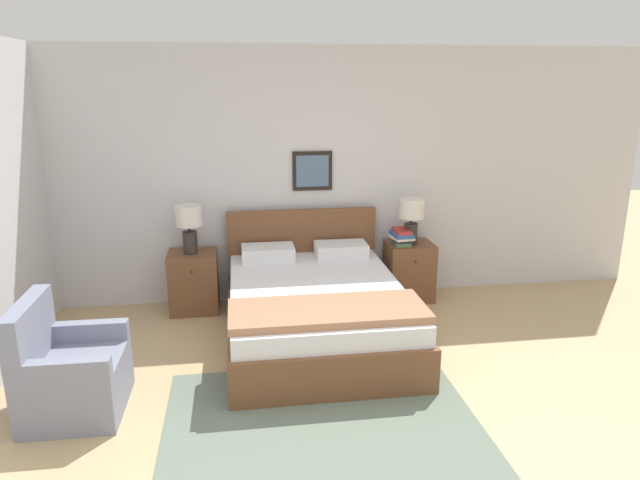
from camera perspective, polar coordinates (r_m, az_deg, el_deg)
ground_plane at (r=3.73m, az=4.29°, el=-21.46°), size 16.00×16.00×0.00m
wall_back at (r=5.93m, az=-1.62°, el=6.41°), size 7.45×0.09×2.60m
area_rug_main at (r=4.05m, az=0.26°, el=-18.04°), size 2.13×1.68×0.01m
bed at (r=5.12m, az=-0.43°, el=-6.95°), size 1.55×2.12×0.98m
armchair at (r=4.43m, az=-23.81°, el=-12.16°), size 0.65×0.71×0.83m
nightstand_near_window at (r=5.87m, az=-12.49°, el=-4.07°), size 0.48×0.43×0.61m
nightstand_by_door at (r=6.12m, az=8.88°, el=-3.08°), size 0.48×0.43×0.61m
table_lamp_near_window at (r=5.68m, az=-12.97°, el=1.72°), size 0.25×0.25×0.48m
table_lamp_by_door at (r=5.93m, az=9.13°, el=2.50°), size 0.25×0.25×0.48m
book_thick_bottom at (r=5.95m, az=8.14°, el=-0.29°), size 0.17×0.24×0.04m
book_hardcover_middle at (r=5.94m, az=8.15°, el=0.02°), size 0.21×0.24×0.03m
book_novel_upper at (r=5.94m, az=8.16°, el=0.27°), size 0.23×0.27×0.03m
book_slim_near_top at (r=5.93m, az=8.17°, el=0.59°), size 0.20×0.27×0.04m
book_paperback_top at (r=5.92m, az=8.18°, el=0.93°), size 0.15×0.27×0.03m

